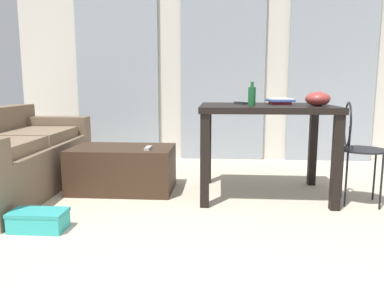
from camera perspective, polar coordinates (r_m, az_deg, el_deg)
The scene contains 13 objects.
ground_plane at distance 3.00m, azimuth 4.74°, elevation -9.70°, with size 7.92×7.92×0.00m, color beige.
wall_back at distance 4.90m, azimuth 4.73°, elevation 13.05°, with size 5.31×0.10×2.61m, color silver.
curtains at distance 4.81m, azimuth 4.71°, elevation 11.51°, with size 3.78×0.03×2.34m.
couch at distance 3.74m, azimuth -26.39°, elevation -2.06°, with size 0.89×1.95×0.75m.
coffee_table at distance 3.48m, azimuth -10.57°, elevation -3.74°, with size 0.92×0.56×0.40m.
craft_table at distance 3.26m, azimuth 11.18°, elevation 3.82°, with size 1.11×0.84×0.79m.
wire_chair at distance 3.27m, azimuth 23.76°, elevation 0.48°, with size 0.36×0.38×0.83m.
bottle_near at distance 3.13m, azimuth 9.17°, elevation 7.31°, with size 0.06×0.06×0.19m.
bowl at distance 3.18m, azimuth 18.73°, elevation 6.57°, with size 0.20×0.20×0.11m, color #9E3833.
book_stack at distance 3.40m, azimuth 13.31°, elevation 6.44°, with size 0.23×0.28×0.05m.
tv_remote_on_table at distance 3.35m, azimuth 7.50°, elevation 6.26°, with size 0.05×0.16×0.02m, color #232326.
tv_remote_primary at distance 3.29m, azimuth -6.74°, elevation -0.62°, with size 0.04×0.16×0.02m, color #B7B7B2.
shoebox at distance 2.74m, azimuth -22.47°, elevation -10.77°, with size 0.37×0.20×0.14m.
Camera 1 is at (-0.04, -1.59, 0.97)m, focal length 34.78 mm.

